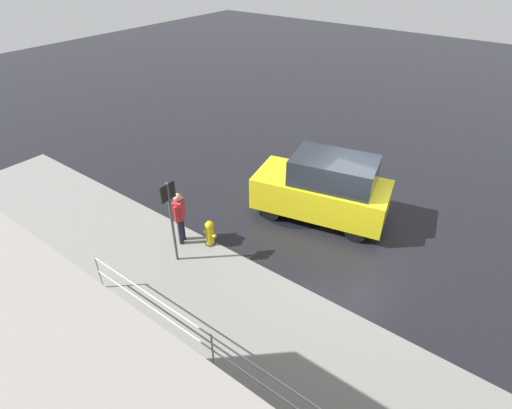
% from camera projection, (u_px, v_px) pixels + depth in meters
% --- Properties ---
extents(ground_plane, '(60.00, 60.00, 0.00)m').
position_uv_depth(ground_plane, '(352.00, 236.00, 11.49)').
color(ground_plane, black).
extents(kerb_strip, '(24.00, 3.20, 0.04)m').
position_uv_depth(kerb_strip, '(267.00, 332.00, 8.70)').
color(kerb_strip, slate).
rests_on(kerb_strip, ground).
extents(moving_hatchback, '(4.18, 2.52, 2.06)m').
position_uv_depth(moving_hatchback, '(324.00, 188.00, 11.71)').
color(moving_hatchback, yellow).
rests_on(moving_hatchback, ground).
extents(fire_hydrant, '(0.42, 0.31, 0.80)m').
position_uv_depth(fire_hydrant, '(210.00, 233.00, 10.96)').
color(fire_hydrant, gold).
rests_on(fire_hydrant, ground).
extents(pedestrian, '(0.38, 0.51, 1.62)m').
position_uv_depth(pedestrian, '(179.00, 215.00, 10.74)').
color(pedestrian, '#B2262D').
rests_on(pedestrian, ground).
extents(metal_railing, '(10.93, 0.04, 1.05)m').
position_uv_depth(metal_railing, '(293.00, 400.00, 6.67)').
color(metal_railing, '#B7BABF').
rests_on(metal_railing, ground).
extents(sign_post, '(0.07, 0.44, 2.40)m').
position_uv_depth(sign_post, '(171.00, 212.00, 9.76)').
color(sign_post, '#4C4C51').
rests_on(sign_post, ground).
extents(puddle_patch, '(2.98, 2.98, 0.01)m').
position_uv_depth(puddle_patch, '(300.00, 202.00, 12.98)').
color(puddle_patch, black).
rests_on(puddle_patch, ground).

